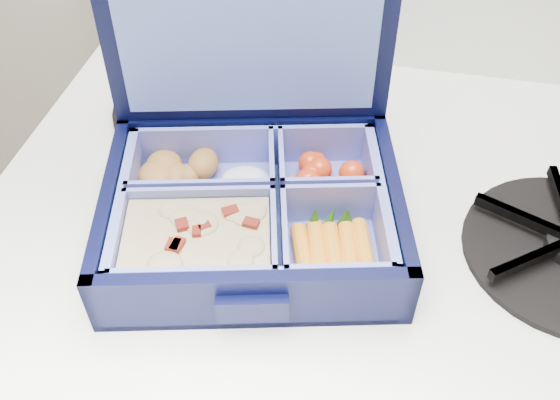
# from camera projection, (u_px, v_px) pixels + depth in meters

# --- Properties ---
(bento_box) EXTENTS (0.27, 0.23, 0.06)m
(bento_box) POSITION_uv_depth(u_px,v_px,m) (253.00, 212.00, 0.50)
(bento_box) COLOR black
(bento_box) RESTS_ON stove
(burner_grate_rear) EXTENTS (0.22, 0.22, 0.02)m
(burner_grate_rear) POSITION_uv_depth(u_px,v_px,m) (202.00, 102.00, 0.63)
(burner_grate_rear) COLOR black
(burner_grate_rear) RESTS_ON stove
(fork) EXTENTS (0.11, 0.18, 0.01)m
(fork) POSITION_uv_depth(u_px,v_px,m) (320.00, 137.00, 0.60)
(fork) COLOR silver
(fork) RESTS_ON stove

